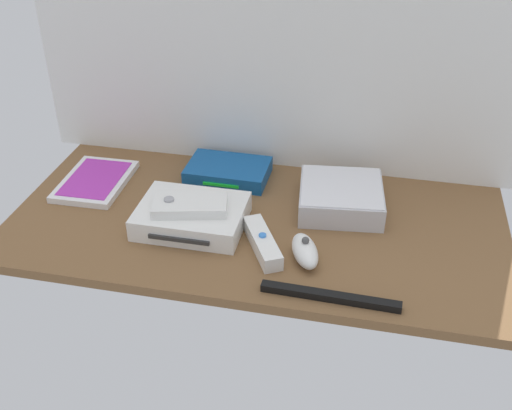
% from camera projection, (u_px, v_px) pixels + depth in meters
% --- Properties ---
extents(ground_plane, '(1.00, 0.48, 0.02)m').
position_uv_depth(ground_plane, '(256.00, 226.00, 1.25)').
color(ground_plane, brown).
rests_on(ground_plane, ground).
extents(back_wall, '(1.10, 0.01, 0.64)m').
position_uv_depth(back_wall, '(281.00, 29.00, 1.27)').
color(back_wall, white).
rests_on(back_wall, ground).
extents(game_console, '(0.21, 0.17, 0.04)m').
position_uv_depth(game_console, '(192.00, 216.00, 1.22)').
color(game_console, white).
rests_on(game_console, ground_plane).
extents(mini_computer, '(0.19, 0.19, 0.05)m').
position_uv_depth(mini_computer, '(341.00, 197.00, 1.27)').
color(mini_computer, silver).
rests_on(mini_computer, ground_plane).
extents(game_case, '(0.14, 0.19, 0.02)m').
position_uv_depth(game_case, '(95.00, 181.00, 1.36)').
color(game_case, white).
rests_on(game_case, ground_plane).
extents(network_router, '(0.18, 0.13, 0.03)m').
position_uv_depth(network_router, '(228.00, 171.00, 1.38)').
color(network_router, '#145193').
rests_on(network_router, ground_plane).
extents(remote_wand, '(0.10, 0.15, 0.03)m').
position_uv_depth(remote_wand, '(262.00, 242.00, 1.16)').
color(remote_wand, white).
rests_on(remote_wand, ground_plane).
extents(remote_nunchuk, '(0.08, 0.11, 0.05)m').
position_uv_depth(remote_nunchuk, '(305.00, 251.00, 1.13)').
color(remote_nunchuk, white).
rests_on(remote_nunchuk, ground_plane).
extents(remote_classic_pad, '(0.16, 0.11, 0.02)m').
position_uv_depth(remote_classic_pad, '(190.00, 204.00, 1.20)').
color(remote_classic_pad, white).
rests_on(remote_classic_pad, game_console).
extents(sensor_bar, '(0.24, 0.02, 0.01)m').
position_uv_depth(sensor_bar, '(330.00, 296.00, 1.04)').
color(sensor_bar, black).
rests_on(sensor_bar, ground_plane).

